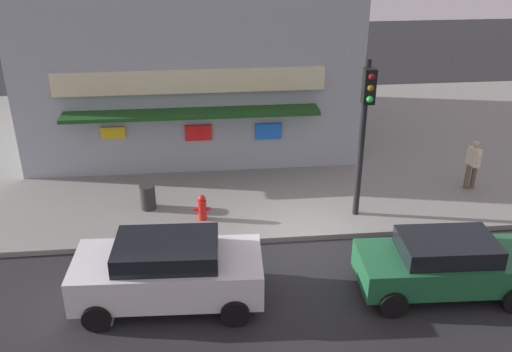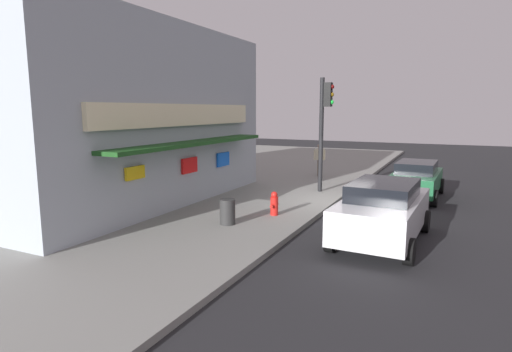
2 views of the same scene
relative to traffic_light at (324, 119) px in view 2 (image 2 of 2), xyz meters
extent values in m
plane|color=#232326|center=(-1.67, -0.99, -3.14)|extent=(63.94, 63.94, 0.00)
cube|color=gray|center=(-1.67, 6.01, -3.06)|extent=(42.63, 14.00, 0.16)
cube|color=#9EA8B2|center=(-4.71, 7.65, 0.16)|extent=(11.36, 8.23, 6.29)
cube|color=beige|center=(-4.71, 3.45, 0.21)|extent=(8.64, 0.16, 0.72)
cube|color=#194719|center=(-4.71, 3.10, -0.73)|extent=(8.18, 0.90, 0.12)
cube|color=yellow|center=(-7.29, 3.47, -1.43)|extent=(0.78, 0.08, 0.39)
cube|color=red|center=(-4.53, 3.47, -1.54)|extent=(0.87, 0.08, 0.54)
cube|color=blue|center=(-2.19, 3.47, -1.58)|extent=(0.89, 0.08, 0.55)
cylinder|color=black|center=(0.00, 0.11, -0.67)|extent=(0.18, 0.18, 4.63)
cube|color=black|center=(0.00, -0.14, 0.97)|extent=(0.32, 0.28, 0.95)
sphere|color=maroon|center=(0.00, -0.29, 1.27)|extent=(0.18, 0.18, 0.18)
sphere|color=brown|center=(0.00, -0.29, 0.97)|extent=(0.18, 0.18, 0.18)
sphere|color=#1ED83F|center=(0.00, -0.29, 0.67)|extent=(0.18, 0.18, 0.18)
cylinder|color=red|center=(-4.50, 0.25, -2.68)|extent=(0.25, 0.25, 0.60)
sphere|color=red|center=(-4.50, 0.25, -2.32)|extent=(0.21, 0.21, 0.21)
cylinder|color=red|center=(-4.68, 0.25, -2.65)|extent=(0.12, 0.10, 0.10)
cylinder|color=red|center=(-4.31, 0.25, -2.65)|extent=(0.12, 0.10, 0.10)
cylinder|color=#2D2D2D|center=(-6.10, 1.07, -2.61)|extent=(0.46, 0.46, 0.75)
cylinder|color=brown|center=(4.20, 1.43, -2.57)|extent=(0.18, 0.18, 0.81)
cylinder|color=brown|center=(3.97, 1.39, -2.57)|extent=(0.18, 0.18, 0.81)
cube|color=beige|center=(4.08, 1.41, -1.89)|extent=(0.31, 0.49, 0.56)
sphere|color=tan|center=(4.08, 1.41, -1.47)|extent=(0.22, 0.22, 0.22)
cylinder|color=beige|center=(4.04, 1.66, -1.92)|extent=(0.12, 0.12, 0.50)
cylinder|color=beige|center=(4.13, 1.16, -1.92)|extent=(0.12, 0.12, 0.50)
cube|color=#1E6038|center=(1.14, -3.53, -2.46)|extent=(4.10, 1.83, 0.71)
cube|color=black|center=(1.14, -3.53, -1.89)|extent=(2.23, 1.49, 0.44)
cylinder|color=black|center=(2.58, -2.75, -2.82)|extent=(0.65, 0.25, 0.64)
cylinder|color=black|center=(2.52, -4.42, -2.82)|extent=(0.65, 0.25, 0.64)
cylinder|color=black|center=(-0.24, -2.64, -2.82)|extent=(0.65, 0.25, 0.64)
cylinder|color=black|center=(-0.31, -4.31, -2.82)|extent=(0.65, 0.25, 0.64)
cube|color=silver|center=(-5.31, -3.25, -2.38)|extent=(4.36, 2.05, 0.87)
cube|color=black|center=(-5.31, -3.25, -1.73)|extent=(2.38, 1.66, 0.44)
cylinder|color=black|center=(-3.78, -2.39, -2.82)|extent=(0.65, 0.25, 0.64)
cylinder|color=black|center=(-3.86, -4.25, -2.82)|extent=(0.65, 0.25, 0.64)
cylinder|color=black|center=(-6.77, -2.26, -2.82)|extent=(0.65, 0.25, 0.64)
cylinder|color=black|center=(-6.85, -4.11, -2.82)|extent=(0.65, 0.25, 0.64)
camera|label=1|loc=(-4.41, -14.13, 5.25)|focal=39.72mm
camera|label=2|loc=(-16.65, -4.93, 0.39)|focal=29.48mm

